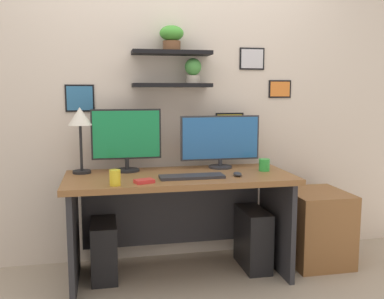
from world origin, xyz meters
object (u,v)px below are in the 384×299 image
Objects in this scene: desk_lamp at (80,122)px; pen_cup at (115,178)px; monitor_left at (126,138)px; scissors_tray at (144,181)px; desk at (178,202)px; drawer_cabinet at (316,227)px; monitor_right at (220,140)px; computer_tower_right at (253,238)px; computer_mouse at (238,174)px; coffee_mug at (264,165)px; keyboard at (192,177)px; computer_tower_left at (104,249)px.

pen_cup is at bearing -64.06° from desk_lamp.
scissors_tray is (0.08, -0.44, -0.24)m from monitor_left.
desk reaches higher than drawer_cabinet.
desk_lamp is at bearing -179.18° from monitor_right.
monitor_left is 1.22m from computer_tower_right.
desk_lamp reaches higher than scissors_tray.
drawer_cabinet is (1.77, -0.16, -0.84)m from desk_lamp.
computer_mouse reaches higher than drawer_cabinet.
coffee_mug is (0.26, 0.15, 0.03)m from computer_mouse.
coffee_mug is 0.68m from drawer_cabinet.
computer_mouse is at bearing 7.65° from scissors_tray.
monitor_left is 1.15× the size of keyboard.
desk_lamp reaches higher than computer_mouse.
computer_mouse is (0.03, -0.35, -0.20)m from monitor_right.
computer_tower_left is at bearing 176.09° from coffee_mug.
scissors_tray is (-0.63, -0.44, -0.20)m from monitor_right.
monitor_left reaches higher than monitor_right.
monitor_left is 0.71m from monitor_right.
desk is at bearing -155.34° from monitor_right.
desk_lamp reaches higher than monitor_left.
desk_lamp is 1.55m from computer_tower_right.
scissors_tray reaches higher than computer_tower_left.
keyboard is 3.67× the size of scissors_tray.
drawer_cabinet is at bearing -0.58° from desk.
computer_mouse is at bearing -14.23° from computer_tower_left.
desk is 0.29m from keyboard.
monitor_right reaches higher than keyboard.
monitor_left reaches higher than computer_mouse.
desk_lamp is 1.16× the size of computer_tower_left.
computer_tower_left is (-0.60, 0.23, -0.56)m from keyboard.
keyboard is (0.42, -0.34, -0.24)m from monitor_left.
monitor_right is 0.79m from computer_tower_right.
pen_cup is at bearing -77.17° from computer_tower_left.
scissors_tray is 0.29× the size of computer_tower_left.
monitor_right is at bearing 94.91° from computer_mouse.
keyboard is 1.07× the size of computer_tower_left.
monitor_left is 0.82m from computer_tower_left.
monitor_right reaches higher than computer_tower_right.
computer_tower_left is at bearing 129.65° from scissors_tray.
computer_tower_right is (0.22, -0.17, -0.74)m from monitor_right.
drawer_cabinet is at bearing 11.03° from pen_cup.
pen_cup is (-0.10, -0.48, -0.20)m from monitor_left.
computer_mouse reaches higher than scissors_tray.
pen_cup reaches higher than computer_tower_left.
drawer_cabinet is 1.38× the size of computer_tower_left.
pen_cup is at bearing -168.60° from scissors_tray.
desk_lamp is at bearing 144.51° from computer_tower_left.
monitor_right is 1.02m from drawer_cabinet.
monitor_left is 0.59m from keyboard.
coffee_mug is (1.32, -0.18, -0.32)m from desk_lamp.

